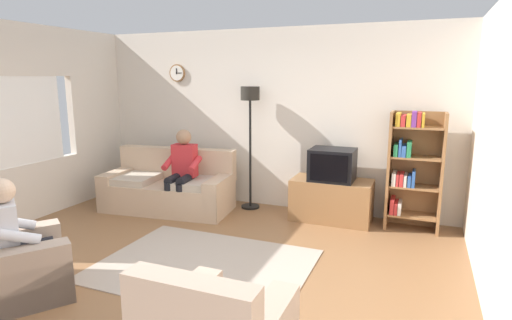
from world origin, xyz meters
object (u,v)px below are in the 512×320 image
(couch, at_px, (169,189))
(tv, at_px, (332,165))
(floor_lamp, at_px, (250,114))
(armchair_near_window, at_px, (10,268))
(tv_stand, at_px, (331,200))
(bookshelf, at_px, (411,166))
(person_on_couch, at_px, (182,167))
(person_in_left_armchair, at_px, (18,233))

(couch, distance_m, tv, 2.48)
(floor_lamp, bearing_deg, couch, -154.74)
(couch, relative_size, tv, 3.31)
(floor_lamp, relative_size, armchair_near_window, 1.57)
(couch, bearing_deg, floor_lamp, 25.26)
(tv_stand, bearing_deg, bookshelf, 3.97)
(person_on_couch, xyz_separation_m, person_in_left_armchair, (-0.10, -2.59, -0.09))
(tv, height_order, armchair_near_window, tv)
(armchair_near_window, bearing_deg, person_on_couch, 86.86)
(couch, xyz_separation_m, tv_stand, (2.40, 0.43, -0.02))
(tv_stand, bearing_deg, person_in_left_armchair, -124.89)
(bookshelf, bearing_deg, tv_stand, -176.03)
(tv, xyz_separation_m, armchair_near_window, (-2.23, -3.18, -0.51))
(tv, distance_m, person_in_left_armchair, 3.80)
(tv_stand, height_order, tv, tv)
(armchair_near_window, height_order, person_in_left_armchair, person_in_left_armchair)
(tv, bearing_deg, tv_stand, 90.00)
(tv, relative_size, person_on_couch, 0.48)
(armchair_near_window, height_order, person_on_couch, person_on_couch)
(tv_stand, xyz_separation_m, person_in_left_armchair, (-2.18, -3.13, 0.31))
(bookshelf, distance_m, floor_lamp, 2.37)
(tv_stand, distance_m, person_in_left_armchair, 3.83)
(couch, distance_m, person_in_left_armchair, 2.72)
(couch, bearing_deg, tv, 9.59)
(person_in_left_armchair, bearing_deg, tv, 54.90)
(bookshelf, bearing_deg, person_in_left_armchair, -134.98)
(person_on_couch, bearing_deg, couch, 160.54)
(couch, xyz_separation_m, person_on_couch, (0.31, -0.11, 0.39))
(tv, distance_m, bookshelf, 1.02)
(tv_stand, xyz_separation_m, armchair_near_window, (-2.23, -3.20, -0.00))
(floor_lamp, xyz_separation_m, person_on_couch, (-0.81, -0.64, -0.75))
(floor_lamp, bearing_deg, bookshelf, -0.72)
(armchair_near_window, bearing_deg, bookshelf, 45.22)
(floor_lamp, bearing_deg, person_in_left_armchair, -105.67)
(armchair_near_window, distance_m, person_in_left_armchair, 0.33)
(tv_stand, distance_m, person_on_couch, 2.19)
(couch, relative_size, bookshelf, 1.28)
(tv, height_order, bookshelf, bookshelf)
(couch, bearing_deg, person_in_left_armchair, -85.45)
(couch, distance_m, armchair_near_window, 2.78)
(floor_lamp, relative_size, person_in_left_armchair, 1.65)
(bookshelf, height_order, armchair_near_window, bookshelf)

